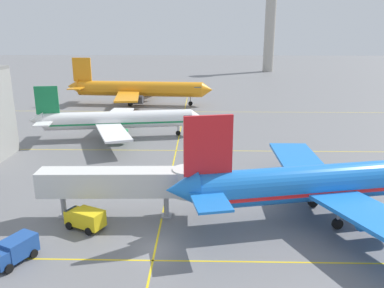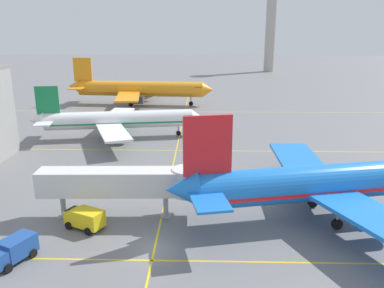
% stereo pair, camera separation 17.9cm
% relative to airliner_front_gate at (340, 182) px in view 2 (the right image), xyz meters
% --- Properties ---
extents(ground_plane, '(600.00, 600.00, 0.00)m').
position_rel_airliner_front_gate_xyz_m(ground_plane, '(-19.31, -7.12, -4.09)').
color(ground_plane, slate).
extents(airliner_front_gate, '(38.28, 32.50, 11.97)m').
position_rel_airliner_front_gate_xyz_m(airliner_front_gate, '(0.00, 0.00, 0.00)').
color(airliner_front_gate, blue).
rests_on(airliner_front_gate, ground).
extents(airliner_second_row, '(32.52, 27.73, 10.13)m').
position_rel_airliner_front_gate_xyz_m(airliner_second_row, '(-30.98, 32.03, -0.63)').
color(airliner_second_row, white).
rests_on(airliner_second_row, ground).
extents(airliner_third_row, '(40.82, 35.10, 12.69)m').
position_rel_airliner_front_gate_xyz_m(airliner_third_row, '(-32.49, 66.81, 0.24)').
color(airliner_third_row, orange).
rests_on(airliner_third_row, ground).
extents(taxiway_markings, '(110.89, 109.46, 0.01)m').
position_rel_airliner_front_gate_xyz_m(taxiway_markings, '(-19.31, 24.05, -4.08)').
color(taxiway_markings, yellow).
rests_on(taxiway_markings, ground).
extents(service_truck_red_van, '(4.50, 3.48, 2.10)m').
position_rel_airliner_front_gate_xyz_m(service_truck_red_van, '(-26.99, -3.40, -2.91)').
color(service_truck_red_van, yellow).
rests_on(service_truck_red_van, ground).
extents(service_truck_catering, '(3.49, 4.50, 2.10)m').
position_rel_airliner_front_gate_xyz_m(service_truck_catering, '(-31.52, -9.62, -2.91)').
color(service_truck_catering, '#1E4793').
rests_on(service_truck_catering, ground).
extents(jet_bridge, '(18.23, 3.57, 5.58)m').
position_rel_airliner_front_gate_xyz_m(jet_bridge, '(-22.04, -0.64, -0.03)').
color(jet_bridge, silver).
rests_on(jet_bridge, ground).
extents(control_tower, '(8.82, 8.82, 44.97)m').
position_rel_airliner_front_gate_xyz_m(control_tower, '(18.52, 159.64, 21.60)').
color(control_tower, '#ADA89E').
rests_on(control_tower, ground).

